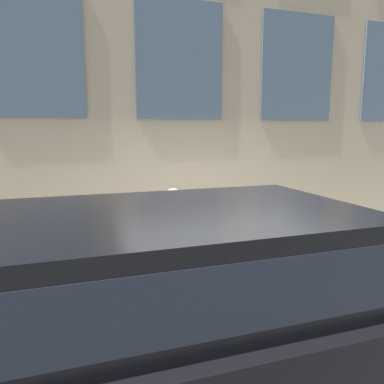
% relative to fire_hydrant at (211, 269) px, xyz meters
% --- Properties ---
extents(ground_plane, '(80.00, 80.00, 0.00)m').
position_rel_fire_hydrant_xyz_m(ground_plane, '(-0.40, -0.18, -0.53)').
color(ground_plane, '#514F4C').
extents(sidewalk, '(2.25, 60.00, 0.15)m').
position_rel_fire_hydrant_xyz_m(sidewalk, '(0.73, -0.18, -0.46)').
color(sidewalk, '#9E9B93').
rests_on(sidewalk, ground_plane).
extents(fire_hydrant, '(0.37, 0.48, 0.75)m').
position_rel_fire_hydrant_xyz_m(fire_hydrant, '(0.00, 0.00, 0.00)').
color(fire_hydrant, gray).
rests_on(fire_hydrant, sidewalk).
extents(person, '(0.33, 0.21, 1.34)m').
position_rel_fire_hydrant_xyz_m(person, '(0.38, 0.37, 0.42)').
color(person, '#998466').
rests_on(person, sidewalk).
extents(parked_car_black_near, '(1.81, 5.10, 1.69)m').
position_rel_fire_hydrant_xyz_m(parked_car_black_near, '(-1.72, 0.92, 0.40)').
color(parked_car_black_near, black).
rests_on(parked_car_black_near, ground_plane).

